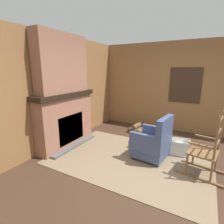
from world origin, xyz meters
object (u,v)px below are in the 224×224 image
armchair (153,143)px  firewood_stack (136,129)px  decorative_plate_on_mantel (59,87)px  storage_case (74,88)px  laundry_basket (179,147)px  rocking_chair (205,154)px  oil_lamp_vase (51,90)px

armchair → firewood_stack: (-0.88, 1.37, -0.25)m
firewood_stack → decorative_plate_on_mantel: decorative_plate_on_mantel is taller
firewood_stack → storage_case: (-1.23, -1.31, 1.29)m
laundry_basket → decorative_plate_on_mantel: (-2.60, -0.89, 1.28)m
rocking_chair → laundry_basket: (-0.52, 0.61, -0.24)m
decorative_plate_on_mantel → storage_case: bearing=87.7°
rocking_chair → storage_case: storage_case is taller
armchair → laundry_basket: (0.47, 0.45, -0.17)m
armchair → decorative_plate_on_mantel: size_ratio=3.73×
armchair → decorative_plate_on_mantel: decorative_plate_on_mantel is taller
decorative_plate_on_mantel → oil_lamp_vase: bearing=-85.7°
storage_case → decorative_plate_on_mantel: 0.50m
armchair → rocking_chair: bearing=177.7°
armchair → laundry_basket: bearing=-129.3°
armchair → laundry_basket: armchair is taller
oil_lamp_vase → decorative_plate_on_mantel: bearing=94.3°
laundry_basket → decorative_plate_on_mantel: size_ratio=1.90×
armchair → storage_case: (-2.11, 0.06, 1.04)m
rocking_chair → oil_lamp_vase: size_ratio=4.94×
armchair → rocking_chair: (0.99, -0.15, 0.07)m
laundry_basket → oil_lamp_vase: 3.09m
firewood_stack → decorative_plate_on_mantel: (-1.26, -1.81, 1.36)m
storage_case → decorative_plate_on_mantel: (-0.02, -0.50, 0.07)m
rocking_chair → firewood_stack: (-1.87, 1.52, -0.32)m
laundry_basket → oil_lamp_vase: bearing=-155.8°
oil_lamp_vase → storage_case: (0.00, 0.76, -0.03)m
armchair → storage_case: 2.36m
storage_case → laundry_basket: bearing=8.7°
decorative_plate_on_mantel → armchair: bearing=11.6°
laundry_basket → storage_case: bearing=-171.3°
laundry_basket → decorative_plate_on_mantel: bearing=-161.0°
firewood_stack → storage_case: storage_case is taller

